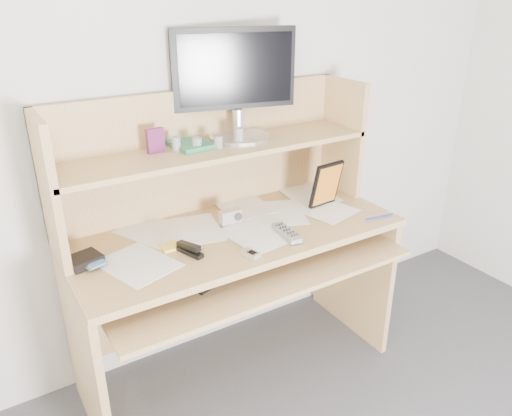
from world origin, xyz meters
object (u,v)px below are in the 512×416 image
desk (227,235)px  tv_remote (287,233)px  keyboard (229,260)px  game_case (326,184)px  monitor (235,81)px

desk → tv_remote: size_ratio=7.76×
keyboard → game_case: size_ratio=2.31×
desk → tv_remote: 0.29m
desk → game_case: desk is taller
desk → game_case: (0.47, -0.09, 0.17)m
game_case → monitor: size_ratio=0.41×
tv_remote → game_case: size_ratio=0.83×
game_case → monitor: (-0.34, 0.23, 0.46)m
desk → monitor: size_ratio=2.64×
tv_remote → game_case: bearing=32.5°
tv_remote → game_case: game_case is taller
desk → game_case: size_ratio=6.44×
desk → game_case: 0.51m
keyboard → tv_remote: 0.26m
tv_remote → game_case: 0.37m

